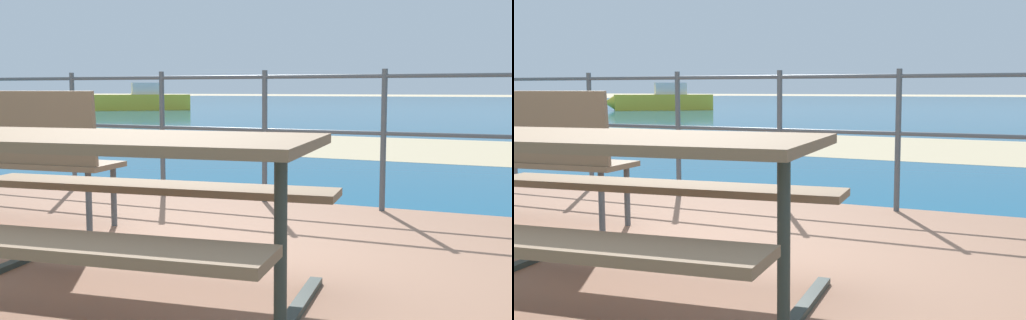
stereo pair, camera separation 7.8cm
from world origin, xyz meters
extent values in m
plane|color=beige|center=(0.00, 0.00, 0.00)|extent=(240.00, 240.00, 0.00)
cube|color=#996B51|center=(0.00, 0.00, 0.03)|extent=(6.40, 5.20, 0.06)
cube|color=#145B84|center=(0.00, 40.00, 0.01)|extent=(90.00, 90.00, 0.01)
cube|color=tan|center=(0.00, 8.41, 0.01)|extent=(54.12, 6.20, 0.01)
cube|color=#7A6047|center=(0.37, -0.27, 0.79)|extent=(1.91, 0.96, 0.04)
cube|color=#7A6047|center=(0.31, 0.30, 0.52)|extent=(1.85, 0.47, 0.04)
cylinder|color=#2D3833|center=(1.16, -0.18, 0.43)|extent=(0.06, 0.06, 0.73)
cube|color=#7A6047|center=(-1.30, 1.00, 0.49)|extent=(1.62, 0.53, 0.04)
cylinder|color=#4C5156|center=(-0.59, 1.21, 0.27)|extent=(0.04, 0.04, 0.43)
cylinder|color=#4C5156|center=(-0.57, 0.91, 0.27)|extent=(0.04, 0.04, 0.43)
cylinder|color=#4C5156|center=(-1.97, 2.48, 0.60)|extent=(0.04, 0.04, 1.09)
cylinder|color=#4C5156|center=(-0.98, 2.48, 0.60)|extent=(0.04, 0.04, 1.09)
cylinder|color=#4C5156|center=(0.00, 2.48, 0.60)|extent=(0.04, 0.04, 1.09)
cylinder|color=#4C5156|center=(0.98, 2.48, 0.60)|extent=(0.04, 0.04, 1.09)
cylinder|color=#4C5156|center=(0.00, 2.48, 1.09)|extent=(5.90, 0.03, 0.03)
cylinder|color=#4C5156|center=(0.00, 2.48, 0.66)|extent=(5.90, 0.03, 0.03)
cube|color=yellow|center=(-15.02, 23.23, 0.38)|extent=(4.37, 3.92, 0.74)
cube|color=silver|center=(-14.76, 23.45, 1.03)|extent=(1.61, 1.51, 0.56)
cone|color=yellow|center=(-16.98, 21.61, 0.38)|extent=(0.81, 0.83, 0.67)
camera|label=1|loc=(1.99, -2.32, 0.99)|focal=44.24mm
camera|label=2|loc=(2.06, -2.29, 0.99)|focal=44.24mm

